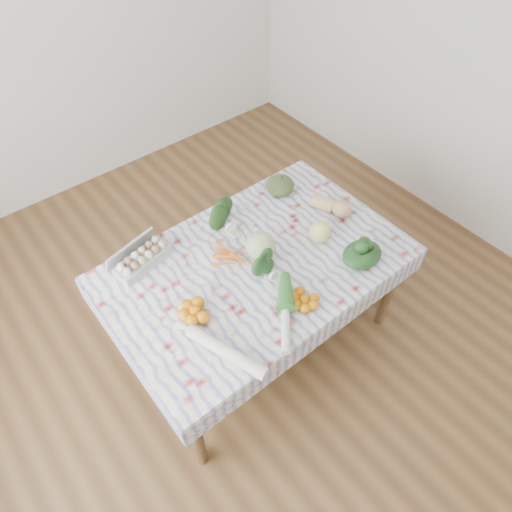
# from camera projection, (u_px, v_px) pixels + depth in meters

# --- Properties ---
(ground) EXTENTS (4.50, 4.50, 0.00)m
(ground) POSITION_uv_depth(u_px,v_px,m) (256.00, 335.00, 3.10)
(ground) COLOR brown
(ground) RESTS_ON ground
(wall_back) EXTENTS (4.00, 0.04, 2.80)m
(wall_back) POSITION_uv_depth(u_px,v_px,m) (56.00, 15.00, 3.20)
(wall_back) COLOR silver
(wall_back) RESTS_ON ground
(dining_table) EXTENTS (1.60, 1.00, 0.75)m
(dining_table) POSITION_uv_depth(u_px,v_px,m) (256.00, 272.00, 2.59)
(dining_table) COLOR brown
(dining_table) RESTS_ON ground
(tablecloth) EXTENTS (1.66, 1.06, 0.01)m
(tablecloth) POSITION_uv_depth(u_px,v_px,m) (256.00, 264.00, 2.53)
(tablecloth) COLOR white
(tablecloth) RESTS_ON dining_table
(egg_carton) EXTENTS (0.35, 0.20, 0.09)m
(egg_carton) POSITION_uv_depth(u_px,v_px,m) (143.00, 259.00, 2.49)
(egg_carton) COLOR #ADADA8
(egg_carton) RESTS_ON tablecloth
(carrot_bunch) EXTENTS (0.25, 0.24, 0.04)m
(carrot_bunch) POSITION_uv_depth(u_px,v_px,m) (227.00, 259.00, 2.52)
(carrot_bunch) COLOR orange
(carrot_bunch) RESTS_ON tablecloth
(kale_bunch) EXTENTS (0.20, 0.18, 0.16)m
(kale_bunch) POSITION_uv_depth(u_px,v_px,m) (226.00, 218.00, 2.65)
(kale_bunch) COLOR #1B3B14
(kale_bunch) RESTS_ON tablecloth
(kabocha_squash) EXTENTS (0.24, 0.24, 0.12)m
(kabocha_squash) POSITION_uv_depth(u_px,v_px,m) (280.00, 185.00, 2.88)
(kabocha_squash) COLOR #3D4D24
(kabocha_squash) RESTS_ON tablecloth
(cabbage) EXTENTS (0.17, 0.17, 0.17)m
(cabbage) POSITION_uv_depth(u_px,v_px,m) (261.00, 246.00, 2.50)
(cabbage) COLOR #A6B577
(cabbage) RESTS_ON tablecloth
(butternut_squash) EXTENTS (0.19, 0.26, 0.11)m
(butternut_squash) POSITION_uv_depth(u_px,v_px,m) (332.00, 205.00, 2.76)
(butternut_squash) COLOR tan
(butternut_squash) RESTS_ON tablecloth
(orange_cluster) EXTENTS (0.27, 0.27, 0.07)m
(orange_cluster) POSITION_uv_depth(u_px,v_px,m) (195.00, 312.00, 2.27)
(orange_cluster) COLOR orange
(orange_cluster) RESTS_ON tablecloth
(broccoli) EXTENTS (0.14, 0.14, 0.10)m
(broccoli) POSITION_uv_depth(u_px,v_px,m) (267.00, 269.00, 2.43)
(broccoli) COLOR #1D441B
(broccoli) RESTS_ON tablecloth
(mandarin_cluster) EXTENTS (0.24, 0.24, 0.06)m
(mandarin_cluster) POSITION_uv_depth(u_px,v_px,m) (304.00, 299.00, 2.33)
(mandarin_cluster) COLOR orange
(mandarin_cluster) RESTS_ON tablecloth
(grapefruit) EXTENTS (0.13, 0.13, 0.13)m
(grapefruit) POSITION_uv_depth(u_px,v_px,m) (320.00, 232.00, 2.60)
(grapefruit) COLOR #EAE87B
(grapefruit) RESTS_ON tablecloth
(spinach_bag) EXTENTS (0.27, 0.23, 0.10)m
(spinach_bag) POSITION_uv_depth(u_px,v_px,m) (362.00, 255.00, 2.50)
(spinach_bag) COLOR black
(spinach_bag) RESTS_ON tablecloth
(daikon) EXTENTS (0.21, 0.46, 0.07)m
(daikon) POSITION_uv_depth(u_px,v_px,m) (226.00, 352.00, 2.13)
(daikon) COLOR silver
(daikon) RESTS_ON tablecloth
(leek) EXTENTS (0.32, 0.37, 0.05)m
(leek) POSITION_uv_depth(u_px,v_px,m) (285.00, 313.00, 2.28)
(leek) COLOR silver
(leek) RESTS_ON tablecloth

